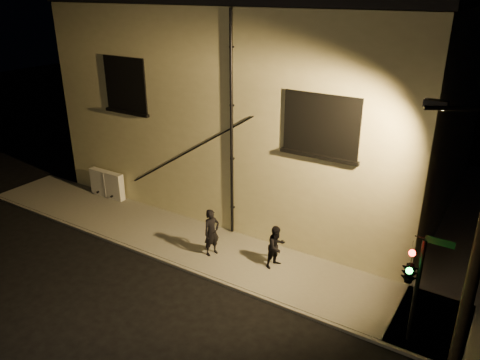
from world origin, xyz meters
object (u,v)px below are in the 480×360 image
Objects in this scene: pedestrian_a at (212,232)px; streetlamp_pole at (477,239)px; traffic_signal at (410,272)px; pedestrian_b at (276,246)px; utility_cabinet at (107,184)px.

streetlamp_pole reaches higher than pedestrian_a.
traffic_signal is 1.99m from streetlamp_pole.
utility_cabinet is at bearing 102.49° from pedestrian_b.
pedestrian_a reaches higher than pedestrian_b.
streetlamp_pole is (5.94, -1.63, 2.90)m from pedestrian_b.
pedestrian_b is (9.28, -0.98, 0.14)m from utility_cabinet.
streetlamp_pole is at bearing -78.02° from pedestrian_a.
utility_cabinet is 0.58× the size of traffic_signal.
pedestrian_a is at bearing 172.90° from traffic_signal.
pedestrian_b is 0.47× the size of traffic_signal.
traffic_signal is (6.93, -0.86, 1.31)m from pedestrian_a.
pedestrian_b is at bearing -6.03° from utility_cabinet.
streetlamp_pole reaches higher than traffic_signal.
pedestrian_a is 1.15× the size of pedestrian_b.
utility_cabinet is at bearing 170.28° from streetlamp_pole.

